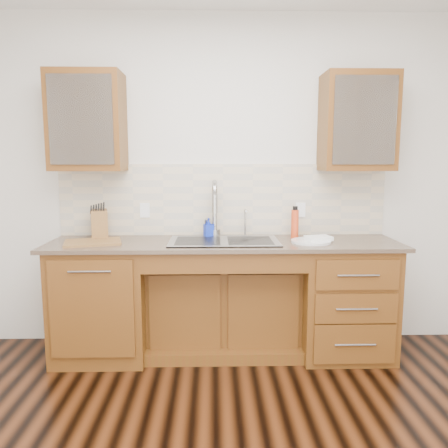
{
  "coord_description": "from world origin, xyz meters",
  "views": [
    {
      "loc": [
        -0.08,
        -1.89,
        1.53
      ],
      "look_at": [
        0.0,
        1.4,
        1.05
      ],
      "focal_mm": 35.0,
      "sensor_mm": 36.0,
      "label": 1
    }
  ],
  "objects_px": {
    "water_bottle": "(295,224)",
    "plate": "(311,241)",
    "soap_bottle": "(209,228)",
    "knife_block": "(99,224)",
    "cutting_board": "(93,242)"
  },
  "relations": [
    {
      "from": "plate",
      "to": "soap_bottle",
      "type": "bearing_deg",
      "value": 162.38
    },
    {
      "from": "water_bottle",
      "to": "plate",
      "type": "distance_m",
      "value": 0.25
    },
    {
      "from": "knife_block",
      "to": "cutting_board",
      "type": "relative_size",
      "value": 0.56
    },
    {
      "from": "soap_bottle",
      "to": "plate",
      "type": "distance_m",
      "value": 0.83
    },
    {
      "from": "cutting_board",
      "to": "knife_block",
      "type": "bearing_deg",
      "value": 91.21
    },
    {
      "from": "soap_bottle",
      "to": "knife_block",
      "type": "relative_size",
      "value": 0.68
    },
    {
      "from": "soap_bottle",
      "to": "knife_block",
      "type": "xyz_separation_m",
      "value": [
        -0.88,
        -0.02,
        0.04
      ]
    },
    {
      "from": "water_bottle",
      "to": "knife_block",
      "type": "xyz_separation_m",
      "value": [
        -1.57,
        0.02,
        0.0
      ]
    },
    {
      "from": "knife_block",
      "to": "cutting_board",
      "type": "height_order",
      "value": "knife_block"
    },
    {
      "from": "soap_bottle",
      "to": "cutting_board",
      "type": "relative_size",
      "value": 0.38
    },
    {
      "from": "soap_bottle",
      "to": "cutting_board",
      "type": "height_order",
      "value": "soap_bottle"
    },
    {
      "from": "plate",
      "to": "knife_block",
      "type": "distance_m",
      "value": 1.68
    },
    {
      "from": "soap_bottle",
      "to": "cutting_board",
      "type": "xyz_separation_m",
      "value": [
        -0.87,
        -0.25,
        -0.07
      ]
    },
    {
      "from": "water_bottle",
      "to": "cutting_board",
      "type": "distance_m",
      "value": 1.58
    },
    {
      "from": "water_bottle",
      "to": "cutting_board",
      "type": "bearing_deg",
      "value": -172.46
    }
  ]
}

